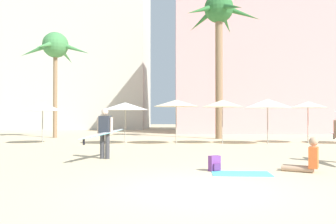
# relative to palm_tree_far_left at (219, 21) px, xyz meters

# --- Properties ---
(ground) EXTENTS (120.00, 120.00, 0.00)m
(ground) POSITION_rel_palm_tree_far_left_xyz_m (-2.49, -16.20, -7.99)
(ground) COLOR #C6B28C
(hotel_pink) EXTENTS (17.82, 11.24, 12.14)m
(hotel_pink) POSITION_rel_palm_tree_far_left_xyz_m (6.00, 11.38, -1.92)
(hotel_pink) COLOR pink
(hotel_pink) RESTS_ON ground
(palm_tree_far_left) EXTENTS (5.31, 5.33, 9.86)m
(palm_tree_far_left) POSITION_rel_palm_tree_far_left_xyz_m (0.00, 0.00, 0.00)
(palm_tree_far_left) COLOR #896B4C
(palm_tree_far_left) RESTS_ON ground
(palm_tree_left) EXTENTS (5.13, 5.07, 7.49)m
(palm_tree_left) POSITION_rel_palm_tree_far_left_xyz_m (-11.50, 0.82, -1.70)
(palm_tree_left) COLOR #896B4C
(palm_tree_left) RESTS_ON ground
(cafe_umbrella_0) EXTENTS (2.58, 2.58, 2.45)m
(cafe_umbrella_0) POSITION_rel_palm_tree_far_left_xyz_m (2.03, -4.50, -5.77)
(cafe_umbrella_0) COLOR gray
(cafe_umbrella_0) RESTS_ON ground
(cafe_umbrella_1) EXTENTS (2.44, 2.44, 2.41)m
(cafe_umbrella_1) POSITION_rel_palm_tree_far_left_xyz_m (-2.95, -4.61, -5.76)
(cafe_umbrella_1) COLOR gray
(cafe_umbrella_1) RESTS_ON ground
(cafe_umbrella_3) EXTENTS (2.20, 2.20, 2.25)m
(cafe_umbrella_3) POSITION_rel_palm_tree_far_left_xyz_m (-10.40, -4.29, -5.95)
(cafe_umbrella_3) COLOR gray
(cafe_umbrella_3) RESTS_ON ground
(cafe_umbrella_4) EXTENTS (2.56, 2.56, 2.27)m
(cafe_umbrella_4) POSITION_rel_palm_tree_far_left_xyz_m (-5.74, -4.53, -5.92)
(cafe_umbrella_4) COLOR gray
(cafe_umbrella_4) RESTS_ON ground
(cafe_umbrella_7) EXTENTS (2.08, 2.08, 2.35)m
(cafe_umbrella_7) POSITION_rel_palm_tree_far_left_xyz_m (4.46, -3.85, -5.82)
(cafe_umbrella_7) COLOR gray
(cafe_umbrella_7) RESTS_ON ground
(cafe_umbrella_8) EXTENTS (2.28, 2.28, 2.42)m
(cafe_umbrella_8) POSITION_rel_palm_tree_far_left_xyz_m (-0.40, -4.31, -5.77)
(cafe_umbrella_8) COLOR gray
(cafe_umbrella_8) RESTS_ON ground
(beach_towel) EXTENTS (1.55, 0.91, 0.01)m
(beach_towel) POSITION_rel_palm_tree_far_left_xyz_m (-1.29, -14.22, -7.98)
(beach_towel) COLOR #4CC6D6
(beach_towel) RESTS_ON ground
(backpack) EXTENTS (0.35, 0.33, 0.42)m
(backpack) POSITION_rel_palm_tree_far_left_xyz_m (-1.93, -13.78, -7.78)
(backpack) COLOR #743986
(backpack) RESTS_ON ground
(person_far_right) EXTENTS (0.99, 0.76, 0.94)m
(person_far_right) POSITION_rel_palm_tree_far_left_xyz_m (0.54, -13.90, -7.66)
(person_far_right) COLOR tan
(person_far_right) RESTS_ON ground
(person_mid_center) EXTENTS (1.29, 2.83, 1.78)m
(person_mid_center) POSITION_rel_palm_tree_far_left_xyz_m (-5.51, -11.21, -7.04)
(person_mid_center) COLOR #3D3D42
(person_mid_center) RESTS_ON ground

